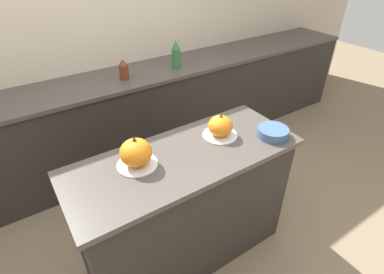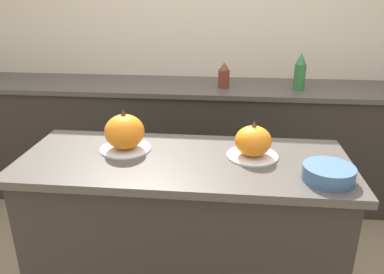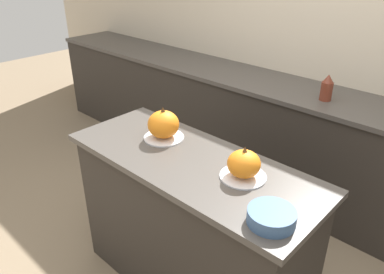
# 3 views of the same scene
# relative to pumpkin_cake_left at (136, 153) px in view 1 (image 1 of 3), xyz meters

# --- Properties ---
(ground_plane) EXTENTS (12.00, 12.00, 0.00)m
(ground_plane) POSITION_rel_pumpkin_cake_left_xyz_m (0.28, -0.07, -1.01)
(ground_plane) COLOR #847056
(wall_back) EXTENTS (8.00, 0.06, 2.50)m
(wall_back) POSITION_rel_pumpkin_cake_left_xyz_m (0.28, 1.58, 0.24)
(wall_back) COLOR beige
(wall_back) RESTS_ON ground_plane
(kitchen_island) EXTENTS (1.45, 0.58, 0.93)m
(kitchen_island) POSITION_rel_pumpkin_cake_left_xyz_m (0.28, -0.07, -0.54)
(kitchen_island) COLOR #2D2823
(kitchen_island) RESTS_ON ground_plane
(back_counter) EXTENTS (6.00, 0.60, 0.94)m
(back_counter) POSITION_rel_pumpkin_cake_left_xyz_m (0.28, 1.25, -0.54)
(back_counter) COLOR #2D2823
(back_counter) RESTS_ON ground_plane
(pumpkin_cake_left) EXTENTS (0.23, 0.23, 0.20)m
(pumpkin_cake_left) POSITION_rel_pumpkin_cake_left_xyz_m (0.00, 0.00, 0.00)
(pumpkin_cake_left) COLOR silver
(pumpkin_cake_left) RESTS_ON kitchen_island
(pumpkin_cake_right) EXTENTS (0.23, 0.23, 0.17)m
(pumpkin_cake_right) POSITION_rel_pumpkin_cake_left_xyz_m (0.58, -0.02, -0.01)
(pumpkin_cake_right) COLOR silver
(pumpkin_cake_right) RESTS_ON kitchen_island
(bottle_tall) EXTENTS (0.08, 0.08, 0.27)m
(bottle_tall) POSITION_rel_pumpkin_cake_left_xyz_m (0.97, 1.17, 0.06)
(bottle_tall) COLOR #2D6B38
(bottle_tall) RESTS_ON back_counter
(bottle_short) EXTENTS (0.08, 0.08, 0.19)m
(bottle_short) POSITION_rel_pumpkin_cake_left_xyz_m (0.42, 1.18, 0.02)
(bottle_short) COLOR maroon
(bottle_short) RESTS_ON back_counter
(mixing_bowl) EXTENTS (0.20, 0.20, 0.06)m
(mixing_bowl) POSITION_rel_pumpkin_cake_left_xyz_m (0.86, -0.22, -0.05)
(mixing_bowl) COLOR #3D5B84
(mixing_bowl) RESTS_ON kitchen_island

